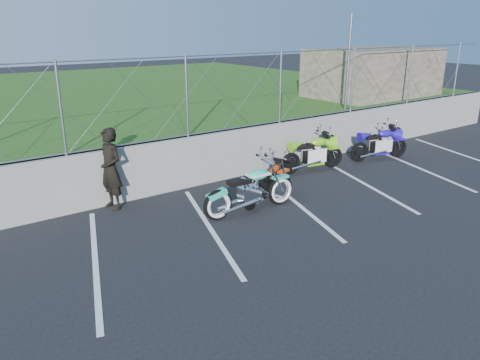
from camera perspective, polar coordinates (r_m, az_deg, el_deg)
ground at (r=8.93m, az=-0.25°, el=-7.91°), size 90.00×90.00×0.00m
retaining_wall at (r=11.52m, az=-10.52°, el=1.39°), size 30.00×0.22×1.30m
grass_field at (r=20.80m, az=-22.84°, el=7.82°), size 30.00×20.00×1.30m
stone_building at (r=19.43m, az=15.91°, el=12.53°), size 5.00×3.00×1.80m
chain_link_fence at (r=11.16m, az=-11.01°, el=9.52°), size 28.00×0.03×2.00m
sign_pole at (r=15.83m, az=13.07°, el=13.75°), size 0.08×0.08×3.00m
parking_lines at (r=10.32m, az=1.90°, el=-4.15°), size 18.29×4.31×0.01m
cruiser_turquoise at (r=10.30m, az=1.39°, el=-1.41°), size 2.36×0.74×1.17m
naked_orange at (r=10.97m, az=3.51°, el=-0.44°), size 1.91×0.79×0.98m
sportbike_green at (r=13.40m, az=8.95°, el=3.04°), size 2.05×0.73×1.07m
sportbike_blue at (r=15.01m, az=16.73°, el=4.09°), size 1.97×0.78×1.04m
person_standing at (r=10.75m, az=-15.51°, el=1.30°), size 0.57×0.75×1.84m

